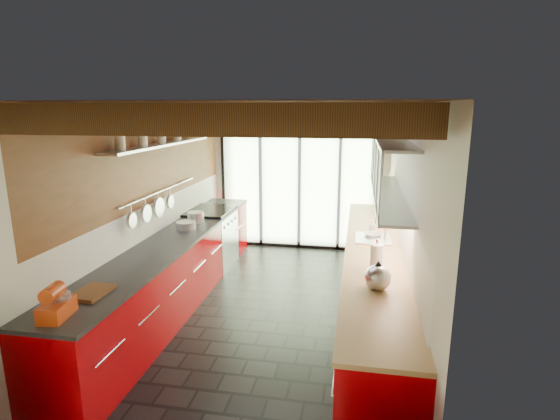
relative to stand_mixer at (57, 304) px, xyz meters
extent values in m
plane|color=black|center=(1.27, 2.24, -1.03)|extent=(5.50, 5.50, 0.00)
plane|color=silver|center=(1.27, 4.99, 0.27)|extent=(3.20, 0.00, 3.20)
plane|color=silver|center=(1.27, -0.51, 0.27)|extent=(3.20, 0.00, 3.20)
plane|color=silver|center=(-0.33, 2.24, 0.27)|extent=(0.00, 5.50, 5.50)
plane|color=silver|center=(2.87, 2.24, 0.27)|extent=(0.00, 5.50, 5.50)
plane|color=#472814|center=(1.27, 2.24, 1.57)|extent=(5.50, 5.50, 0.00)
cube|color=#593316|center=(1.27, -0.01, 1.45)|extent=(3.14, 0.14, 0.22)
cube|color=#593316|center=(1.27, 0.89, 1.45)|extent=(3.14, 0.14, 0.22)
cube|color=#593316|center=(1.27, 1.79, 1.45)|extent=(3.14, 0.14, 0.22)
cube|color=#593316|center=(1.27, 2.69, 1.45)|extent=(3.14, 0.14, 0.22)
cube|color=#593316|center=(1.27, 3.59, 1.45)|extent=(3.14, 0.14, 0.22)
cube|color=#593316|center=(1.27, 4.49, 1.45)|extent=(3.14, 0.14, 0.22)
cube|color=brown|center=(1.27, 4.95, 1.32)|extent=(3.14, 0.06, 0.50)
plane|color=brown|center=(-0.30, 2.44, 0.94)|extent=(0.00, 4.90, 4.90)
plane|color=#C6EAAD|center=(1.27, 4.98, 0.04)|extent=(2.90, 0.00, 2.90)
cube|color=black|center=(-0.18, 4.96, 0.04)|extent=(0.05, 0.04, 2.15)
cube|color=black|center=(2.72, 4.96, 0.04)|extent=(0.05, 0.04, 2.15)
cube|color=black|center=(1.27, 4.93, 0.04)|extent=(0.06, 0.05, 2.15)
cube|color=black|center=(1.27, 4.93, 1.12)|extent=(2.90, 0.05, 0.06)
cylinder|color=#B7230E|center=(1.27, 4.91, 1.32)|extent=(0.34, 0.04, 0.34)
cylinder|color=beige|center=(1.27, 4.89, 1.32)|extent=(0.28, 0.02, 0.28)
cube|color=#A90106|center=(-0.01, 2.24, -0.59)|extent=(0.65, 5.00, 0.88)
cube|color=black|center=(-0.01, 2.24, -0.13)|extent=(0.68, 5.00, 0.04)
cube|color=silver|center=(-0.01, 3.69, -0.59)|extent=(0.66, 0.90, 0.90)
cube|color=black|center=(-0.01, 3.69, -0.10)|extent=(0.65, 0.90, 0.06)
cube|color=#A90106|center=(2.54, 2.24, -0.59)|extent=(0.65, 5.00, 0.88)
cube|color=tan|center=(2.54, 2.24, -0.13)|extent=(0.68, 5.00, 0.04)
cube|color=white|center=(2.21, 2.64, -0.59)|extent=(0.02, 0.60, 0.84)
cube|color=silver|center=(2.54, 2.64, -0.11)|extent=(0.45, 0.52, 0.02)
cylinder|color=silver|center=(2.69, 2.64, 0.07)|extent=(0.02, 0.02, 0.34)
torus|color=silver|center=(2.63, 2.64, 0.24)|extent=(0.14, 0.02, 0.14)
plane|color=silver|center=(2.53, 2.54, 0.82)|extent=(0.00, 3.00, 3.00)
cube|color=#9EA0A5|center=(2.70, 2.54, 0.48)|extent=(0.34, 3.00, 0.03)
cube|color=#9EA0A5|center=(2.70, 2.54, 1.15)|extent=(0.34, 3.00, 0.03)
cylinder|color=silver|center=(-0.27, 2.54, 0.44)|extent=(0.02, 2.20, 0.02)
cube|color=silver|center=(-0.18, 2.44, 1.07)|extent=(0.28, 2.60, 0.03)
cylinder|color=silver|center=(-0.23, 1.64, 0.26)|extent=(0.04, 0.18, 0.18)
cylinder|color=silver|center=(-0.23, 1.99, 0.26)|extent=(0.04, 0.22, 0.22)
cylinder|color=silver|center=(-0.23, 2.34, 0.26)|extent=(0.04, 0.26, 0.26)
cylinder|color=silver|center=(-0.23, 2.69, 0.26)|extent=(0.04, 0.18, 0.18)
cube|color=red|center=(0.00, -0.01, -0.05)|extent=(0.22, 0.34, 0.14)
cylinder|color=red|center=(0.00, -0.03, 0.11)|extent=(0.15, 0.22, 0.12)
cylinder|color=silver|center=(0.00, 0.05, 0.00)|extent=(0.18, 0.18, 0.14)
cylinder|color=silver|center=(0.00, 3.04, -0.04)|extent=(0.27, 0.27, 0.15)
cylinder|color=silver|center=(0.00, 2.66, -0.06)|extent=(0.35, 0.35, 0.10)
cube|color=brown|center=(0.00, 0.45, -0.10)|extent=(0.28, 0.39, 0.03)
sphere|color=silver|center=(2.54, 1.03, 0.01)|extent=(0.28, 0.28, 0.24)
cone|color=black|center=(2.54, 1.03, 0.14)|extent=(0.10, 0.10, 0.07)
cylinder|color=silver|center=(2.54, 1.16, 0.02)|extent=(0.04, 0.10, 0.05)
cylinder|color=white|center=(2.54, 1.46, 0.03)|extent=(0.15, 0.15, 0.29)
cylinder|color=silver|center=(2.54, 1.46, 0.21)|extent=(0.03, 0.03, 0.05)
imported|color=silver|center=(2.54, 2.93, -0.02)|extent=(0.09, 0.10, 0.18)
imported|color=silver|center=(2.54, 2.74, -0.09)|extent=(0.27, 0.27, 0.05)
camera|label=1|loc=(2.33, -2.84, 1.52)|focal=28.00mm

